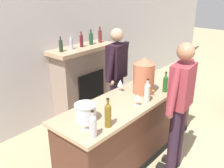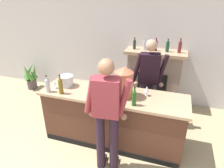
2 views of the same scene
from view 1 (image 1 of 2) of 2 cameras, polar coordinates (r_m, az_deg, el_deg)
name	(u,v)px [view 1 (image 1 of 2)]	position (r m, az deg, el deg)	size (l,w,h in m)	color
wall_back_panel	(52,46)	(4.55, -13.47, 8.39)	(12.00, 0.07, 2.75)	silver
bar_counter	(133,126)	(3.65, 4.76, -9.65)	(2.46, 0.72, 0.97)	#4C2A1E
fireplace_stone	(83,80)	(4.83, -6.61, 0.96)	(1.32, 0.52, 1.64)	gray
person_customer	(179,105)	(3.23, 15.13, -4.69)	(0.66, 0.34, 1.78)	#291928
person_bartender	(117,75)	(4.17, 1.13, 2.01)	(0.65, 0.35, 1.75)	#3C2F45
copper_dispenser	(144,75)	(3.46, 7.29, 1.98)	(0.30, 0.34, 0.51)	#B76243
ice_bucket_steel	(86,112)	(2.81, -6.05, -6.43)	(0.25, 0.25, 0.20)	silver
wine_bottle_chardonnay_pale	(165,83)	(3.58, 12.10, 0.23)	(0.07, 0.07, 0.30)	#20571D
wine_bottle_rose_blush	(93,125)	(2.50, -4.40, -9.35)	(0.08, 0.08, 0.29)	#A7A6B1
wine_bottle_riesling_slim	(108,114)	(2.65, -0.92, -6.92)	(0.07, 0.07, 0.33)	brown
wine_bottle_port_short	(147,92)	(3.23, 8.07, -1.72)	(0.08, 0.08, 0.31)	#B0BEB0
wine_glass_mid_counter	(85,122)	(2.62, -6.27, -8.53)	(0.08, 0.08, 0.15)	silver
wine_glass_near_bucket	(120,83)	(3.51, 1.90, 0.20)	(0.09, 0.09, 0.18)	silver
wine_glass_front_right	(138,98)	(3.13, 5.87, -3.10)	(0.08, 0.08, 0.15)	silver
wine_glass_by_dispenser	(149,76)	(3.85, 8.44, 1.80)	(0.08, 0.08, 0.17)	silver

